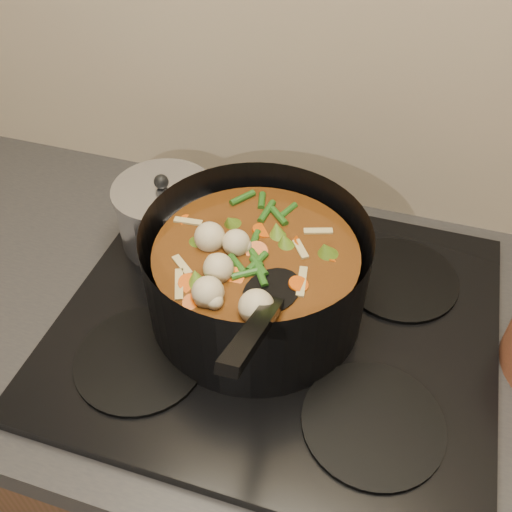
% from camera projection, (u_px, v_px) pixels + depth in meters
% --- Properties ---
extents(counter, '(2.64, 0.64, 0.91)m').
position_uv_depth(counter, '(272.00, 465.00, 1.17)').
color(counter, brown).
rests_on(counter, ground).
extents(stovetop, '(0.62, 0.54, 0.03)m').
position_uv_depth(stovetop, '(278.00, 321.00, 0.84)').
color(stovetop, black).
rests_on(stovetop, counter).
extents(stockpot, '(0.36, 0.44, 0.23)m').
position_uv_depth(stockpot, '(256.00, 275.00, 0.80)').
color(stockpot, black).
rests_on(stockpot, stovetop).
extents(saucepan, '(0.16, 0.16, 0.13)m').
position_uv_depth(saucepan, '(166.00, 214.00, 0.92)').
color(saucepan, silver).
rests_on(saucepan, stovetop).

